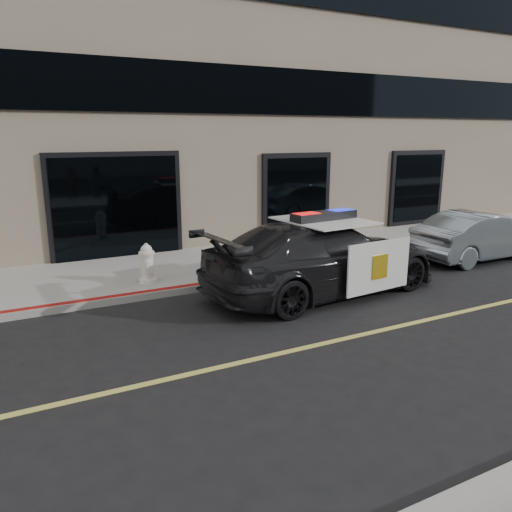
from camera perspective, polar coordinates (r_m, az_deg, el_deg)
name	(u,v)px	position (r m, az deg, el deg)	size (l,w,h in m)	color
ground	(285,352)	(7.94, 3.35, -10.95)	(120.00, 120.00, 0.00)	black
sidewalk_n	(177,269)	(12.45, -9.06, -1.46)	(60.00, 3.50, 0.15)	gray
building_n	(114,44)	(17.29, -15.87, 22.26)	(60.00, 7.00, 12.00)	#756856
police_car	(323,257)	(10.64, 7.64, -0.08)	(3.12, 5.74, 1.76)	black
silver_sedan	(481,236)	(14.69, 24.35, 2.13)	(3.98, 1.39, 1.31)	gray
fire_hydrant	(147,264)	(11.09, -12.32, -0.94)	(0.39, 0.55, 0.87)	white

